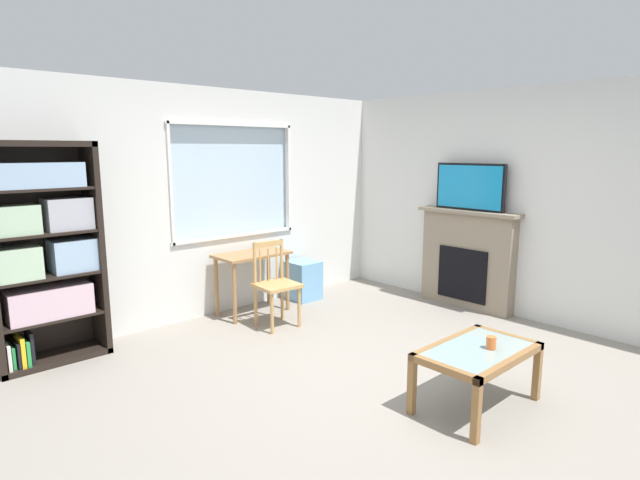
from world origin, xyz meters
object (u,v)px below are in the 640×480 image
(plastic_drawer_unit, at_px, (302,280))
(fireplace, at_px, (467,259))
(desk_under_window, at_px, (252,264))
(bookshelf, at_px, (44,250))
(wooden_chair, at_px, (275,283))
(sippy_cup, at_px, (491,343))
(tv, at_px, (470,187))
(coffee_table, at_px, (477,358))

(plastic_drawer_unit, height_order, fireplace, fireplace)
(desk_under_window, xyz_separation_m, plastic_drawer_unit, (0.79, 0.05, -0.34))
(bookshelf, relative_size, fireplace, 1.55)
(wooden_chair, xyz_separation_m, sippy_cup, (0.06, -2.44, 0.03))
(fireplace, xyz_separation_m, tv, (-0.02, 0.00, 0.85))
(wooden_chair, distance_m, tv, 2.50)
(wooden_chair, height_order, fireplace, fireplace)
(plastic_drawer_unit, bearing_deg, fireplace, -51.93)
(fireplace, relative_size, tv, 1.45)
(desk_under_window, xyz_separation_m, wooden_chair, (-0.07, -0.51, -0.12))
(bookshelf, xyz_separation_m, fireplace, (4.11, -1.62, -0.42))
(plastic_drawer_unit, height_order, tv, tv)
(bookshelf, bearing_deg, coffee_table, -55.99)
(tv, bearing_deg, coffee_table, -146.40)
(desk_under_window, bearing_deg, wooden_chair, -97.93)
(desk_under_window, distance_m, wooden_chair, 0.53)
(sippy_cup, bearing_deg, coffee_table, 133.98)
(desk_under_window, relative_size, fireplace, 0.66)
(desk_under_window, height_order, plastic_drawer_unit, desk_under_window)
(bookshelf, bearing_deg, desk_under_window, -2.93)
(coffee_table, bearing_deg, bookshelf, 124.01)
(plastic_drawer_unit, height_order, coffee_table, plastic_drawer_unit)
(tv, bearing_deg, wooden_chair, 154.14)
(plastic_drawer_unit, bearing_deg, sippy_cup, -104.83)
(plastic_drawer_unit, xyz_separation_m, fireplace, (1.23, -1.57, 0.34))
(wooden_chair, distance_m, coffee_table, 2.38)
(bookshelf, xyz_separation_m, plastic_drawer_unit, (2.88, -0.06, -0.76))
(bookshelf, bearing_deg, sippy_cup, -55.75)
(coffee_table, bearing_deg, wooden_chair, 90.04)
(bookshelf, height_order, plastic_drawer_unit, bookshelf)
(wooden_chair, relative_size, fireplace, 0.72)
(bookshelf, relative_size, plastic_drawer_unit, 4.00)
(wooden_chair, bearing_deg, desk_under_window, 82.07)
(coffee_table, distance_m, sippy_cup, 0.15)
(fireplace, height_order, sippy_cup, fireplace)
(wooden_chair, distance_m, plastic_drawer_unit, 1.05)
(fireplace, distance_m, coffee_table, 2.51)
(bookshelf, distance_m, wooden_chair, 2.18)
(fireplace, bearing_deg, sippy_cup, -144.58)
(wooden_chair, xyz_separation_m, plastic_drawer_unit, (0.86, 0.56, -0.22))
(desk_under_window, xyz_separation_m, fireplace, (2.02, -1.52, 0.01))
(bookshelf, distance_m, fireplace, 4.44)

